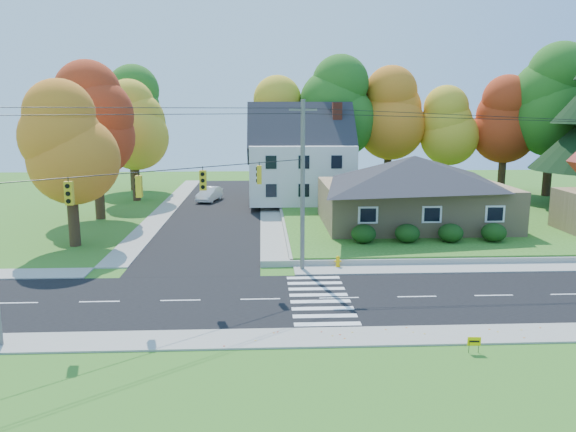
% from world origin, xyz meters
% --- Properties ---
extents(ground, '(120.00, 120.00, 0.00)m').
position_xyz_m(ground, '(0.00, 0.00, 0.00)').
color(ground, '#3D7923').
extents(road_main, '(90.00, 8.00, 0.02)m').
position_xyz_m(road_main, '(0.00, 0.00, 0.01)').
color(road_main, black).
rests_on(road_main, ground).
extents(road_cross, '(8.00, 44.00, 0.02)m').
position_xyz_m(road_cross, '(-8.00, 26.00, 0.01)').
color(road_cross, black).
rests_on(road_cross, ground).
extents(sidewalk_north, '(90.00, 2.00, 0.08)m').
position_xyz_m(sidewalk_north, '(0.00, 5.00, 0.04)').
color(sidewalk_north, '#9C9A90').
rests_on(sidewalk_north, ground).
extents(sidewalk_south, '(90.00, 2.00, 0.08)m').
position_xyz_m(sidewalk_south, '(0.00, -5.00, 0.04)').
color(sidewalk_south, '#9C9A90').
rests_on(sidewalk_south, ground).
extents(lawn, '(30.00, 30.00, 0.50)m').
position_xyz_m(lawn, '(13.00, 21.00, 0.25)').
color(lawn, '#3D7923').
rests_on(lawn, ground).
extents(ranch_house, '(14.60, 10.60, 5.40)m').
position_xyz_m(ranch_house, '(8.00, 16.00, 3.27)').
color(ranch_house, tan).
rests_on(ranch_house, lawn).
extents(colonial_house, '(10.40, 8.40, 9.60)m').
position_xyz_m(colonial_house, '(0.04, 28.00, 4.58)').
color(colonial_house, silver).
rests_on(colonial_house, lawn).
extents(hedge_row, '(10.70, 1.70, 1.27)m').
position_xyz_m(hedge_row, '(7.50, 9.80, 1.14)').
color(hedge_row, '#163A10').
rests_on(hedge_row, lawn).
extents(traffic_infrastructure, '(38.10, 10.66, 10.00)m').
position_xyz_m(traffic_infrastructure, '(-0.15, 1.35, 5.15)').
color(traffic_infrastructure, '#666059').
rests_on(traffic_infrastructure, ground).
extents(tree_lot_0, '(6.72, 6.72, 12.51)m').
position_xyz_m(tree_lot_0, '(-2.00, 34.00, 8.31)').
color(tree_lot_0, '#3F2A19').
rests_on(tree_lot_0, lawn).
extents(tree_lot_1, '(7.84, 7.84, 14.60)m').
position_xyz_m(tree_lot_1, '(4.00, 33.00, 9.61)').
color(tree_lot_1, '#3F2A19').
rests_on(tree_lot_1, lawn).
extents(tree_lot_2, '(7.28, 7.28, 13.56)m').
position_xyz_m(tree_lot_2, '(10.00, 34.00, 8.96)').
color(tree_lot_2, '#3F2A19').
rests_on(tree_lot_2, lawn).
extents(tree_lot_3, '(6.16, 6.16, 11.47)m').
position_xyz_m(tree_lot_3, '(16.00, 33.00, 7.65)').
color(tree_lot_3, '#3F2A19').
rests_on(tree_lot_3, lawn).
extents(tree_lot_4, '(6.72, 6.72, 12.51)m').
position_xyz_m(tree_lot_4, '(22.00, 32.00, 8.31)').
color(tree_lot_4, '#3F2A19').
rests_on(tree_lot_4, lawn).
extents(tree_lot_5, '(8.40, 8.40, 15.64)m').
position_xyz_m(tree_lot_5, '(26.00, 30.00, 10.27)').
color(tree_lot_5, '#3F2A19').
rests_on(tree_lot_5, lawn).
extents(tree_west_0, '(6.16, 6.16, 11.47)m').
position_xyz_m(tree_west_0, '(-17.00, 12.00, 7.15)').
color(tree_west_0, '#3F2A19').
rests_on(tree_west_0, ground).
extents(tree_west_1, '(7.28, 7.28, 13.56)m').
position_xyz_m(tree_west_1, '(-18.00, 22.00, 8.46)').
color(tree_west_1, '#3F2A19').
rests_on(tree_west_1, ground).
extents(tree_west_2, '(6.72, 6.72, 12.51)m').
position_xyz_m(tree_west_2, '(-17.00, 32.00, 7.81)').
color(tree_west_2, '#3F2A19').
rests_on(tree_west_2, ground).
extents(tree_west_3, '(7.84, 7.84, 14.60)m').
position_xyz_m(tree_west_3, '(-19.00, 40.00, 9.11)').
color(tree_west_3, '#3F2A19').
rests_on(tree_west_3, ground).
extents(white_car, '(2.56, 4.67, 1.46)m').
position_xyz_m(white_car, '(-9.33, 31.10, 0.75)').
color(white_car, white).
rests_on(white_car, road_cross).
extents(fire_hydrant, '(0.41, 0.33, 0.74)m').
position_xyz_m(fire_hydrant, '(0.69, 5.57, 0.35)').
color(fire_hydrant, '#F6B904').
rests_on(fire_hydrant, ground).
extents(yard_sign, '(0.53, 0.07, 0.66)m').
position_xyz_m(yard_sign, '(4.39, -6.71, 0.47)').
color(yard_sign, black).
rests_on(yard_sign, ground).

